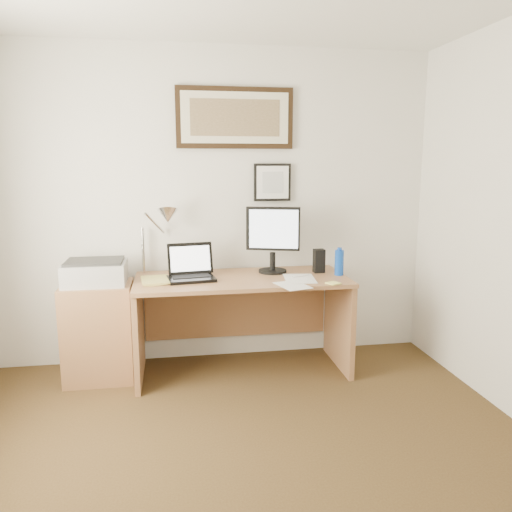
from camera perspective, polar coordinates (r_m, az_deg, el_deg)
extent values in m
cube|color=silver|center=(4.05, -4.50, 5.54)|extent=(3.50, 0.02, 2.50)
cube|color=#8C5E3B|center=(3.94, -17.47, -8.25)|extent=(0.50, 0.40, 0.73)
cylinder|color=#0E42B8|center=(3.90, 9.49, -0.75)|extent=(0.07, 0.07, 0.20)
cylinder|color=#0E42B8|center=(3.88, 9.54, 0.81)|extent=(0.04, 0.04, 0.02)
cube|color=black|center=(3.97, 7.21, -0.56)|extent=(0.09, 0.08, 0.19)
cube|color=white|center=(3.55, 4.21, -3.36)|extent=(0.25, 0.31, 0.00)
cube|color=white|center=(3.75, 5.01, -2.58)|extent=(0.26, 0.34, 0.00)
cube|color=#FFFC78|center=(3.62, 8.82, -3.09)|extent=(0.11, 0.11, 0.01)
cylinder|color=white|center=(3.81, 5.07, -2.28)|extent=(0.14, 0.06, 0.02)
imported|color=tan|center=(3.71, -12.94, -2.83)|extent=(0.23, 0.29, 0.02)
cube|color=#8C5E3B|center=(3.78, -1.63, -2.71)|extent=(1.60, 0.70, 0.03)
cube|color=#8C5E3B|center=(3.87, -13.26, -8.49)|extent=(0.04, 0.65, 0.72)
cube|color=#8C5E3B|center=(4.06, 9.46, -7.41)|extent=(0.04, 0.65, 0.72)
cube|color=#8C5E3B|center=(4.17, -2.23, -5.48)|extent=(1.50, 0.03, 0.55)
cube|color=black|center=(3.72, -7.40, -2.60)|extent=(0.37, 0.28, 0.02)
cube|color=black|center=(3.75, -7.42, -2.28)|extent=(0.29, 0.17, 0.00)
cube|color=black|center=(3.83, -7.52, -0.27)|extent=(0.35, 0.12, 0.23)
cube|color=white|center=(3.82, -7.52, -0.30)|extent=(0.30, 0.09, 0.18)
cylinder|color=black|center=(3.96, 1.90, -1.73)|extent=(0.22, 0.22, 0.02)
cylinder|color=black|center=(3.94, 1.91, -0.59)|extent=(0.04, 0.04, 0.14)
cube|color=black|center=(3.89, 1.96, 3.13)|extent=(0.41, 0.16, 0.34)
cube|color=silver|center=(3.87, 2.02, 3.10)|extent=(0.36, 0.12, 0.30)
cube|color=#A8A8AB|center=(3.83, -17.90, -1.90)|extent=(0.44, 0.34, 0.16)
cube|color=#2C2C2C|center=(3.82, -17.98, -0.58)|extent=(0.40, 0.30, 0.02)
cylinder|color=silver|center=(4.00, -12.78, 0.62)|extent=(0.02, 0.02, 0.36)
cylinder|color=silver|center=(3.91, -11.49, 3.69)|extent=(0.15, 0.23, 0.19)
cone|color=silver|center=(3.84, -10.06, 4.52)|extent=(0.16, 0.18, 0.15)
cube|color=black|center=(4.04, -2.42, 15.49)|extent=(0.92, 0.03, 0.47)
cube|color=beige|center=(4.02, -2.39, 15.52)|extent=(0.84, 0.01, 0.39)
cube|color=brown|center=(4.01, -2.38, 15.52)|extent=(0.70, 0.00, 0.28)
cube|color=black|center=(4.07, 1.87, 8.42)|extent=(0.30, 0.02, 0.30)
cube|color=white|center=(4.06, 1.92, 8.41)|extent=(0.26, 0.00, 0.26)
cube|color=#B4BABE|center=(4.05, 1.93, 8.40)|extent=(0.17, 0.00, 0.17)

